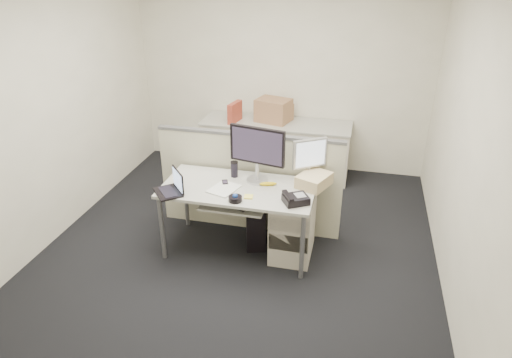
% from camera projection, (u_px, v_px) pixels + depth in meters
% --- Properties ---
extents(floor, '(4.00, 4.50, 0.01)m').
position_uv_depth(floor, '(239.00, 249.00, 4.81)').
color(floor, black).
rests_on(floor, ground).
extents(wall_back, '(4.00, 0.02, 2.70)m').
position_uv_depth(wall_back, '(282.00, 72.00, 6.17)').
color(wall_back, white).
rests_on(wall_back, ground).
extents(wall_front, '(4.00, 0.02, 2.70)m').
position_uv_depth(wall_front, '(114.00, 280.00, 2.25)').
color(wall_front, white).
rests_on(wall_front, ground).
extents(wall_left, '(0.02, 4.50, 2.70)m').
position_uv_depth(wall_left, '(47.00, 112.00, 4.62)').
color(wall_left, white).
rests_on(wall_left, ground).
extents(wall_right, '(0.02, 4.50, 2.70)m').
position_uv_depth(wall_right, '(469.00, 147.00, 3.79)').
color(wall_right, white).
rests_on(wall_right, ground).
extents(desk, '(1.50, 0.75, 0.73)m').
position_uv_depth(desk, '(238.00, 193.00, 4.51)').
color(desk, '#B5B4A8').
rests_on(desk, floor).
extents(keyboard_tray, '(0.62, 0.32, 0.02)m').
position_uv_depth(keyboard_tray, '(233.00, 206.00, 4.37)').
color(keyboard_tray, '#B5B4A8').
rests_on(keyboard_tray, desk).
extents(drawer_pedestal, '(0.40, 0.55, 0.65)m').
position_uv_depth(drawer_pedestal, '(293.00, 226.00, 4.59)').
color(drawer_pedestal, beige).
rests_on(drawer_pedestal, floor).
extents(cubicle_partition, '(2.00, 0.06, 1.10)m').
position_uv_depth(cubicle_partition, '(249.00, 183.00, 4.95)').
color(cubicle_partition, '#BDB99C').
rests_on(cubicle_partition, floor).
extents(back_counter, '(2.00, 0.60, 0.72)m').
position_uv_depth(back_counter, '(276.00, 148.00, 6.33)').
color(back_counter, beige).
rests_on(back_counter, floor).
extents(monitor_main, '(0.60, 0.33, 0.57)m').
position_uv_depth(monitor_main, '(257.00, 155.00, 4.48)').
color(monitor_main, black).
rests_on(monitor_main, desk).
extents(monitor_small, '(0.39, 0.35, 0.43)m').
position_uv_depth(monitor_small, '(309.00, 160.00, 4.53)').
color(monitor_small, '#B7B7BC').
rests_on(monitor_small, desk).
extents(laptop, '(0.36, 0.37, 0.22)m').
position_uv_depth(laptop, '(167.00, 183.00, 4.32)').
color(laptop, black).
rests_on(laptop, desk).
extents(trackball, '(0.15, 0.15, 0.05)m').
position_uv_depth(trackball, '(235.00, 199.00, 4.22)').
color(trackball, black).
rests_on(trackball, desk).
extents(desk_phone, '(0.28, 0.27, 0.07)m').
position_uv_depth(desk_phone, '(296.00, 199.00, 4.18)').
color(desk_phone, black).
rests_on(desk_phone, desk).
extents(paper_stack, '(0.31, 0.35, 0.01)m').
position_uv_depth(paper_stack, '(224.00, 189.00, 4.43)').
color(paper_stack, silver).
rests_on(paper_stack, desk).
extents(sticky_pad, '(0.09, 0.09, 0.01)m').
position_uv_depth(sticky_pad, '(249.00, 197.00, 4.29)').
color(sticky_pad, '#F8E64E').
rests_on(sticky_pad, desk).
extents(travel_mug, '(0.09, 0.09, 0.15)m').
position_uv_depth(travel_mug, '(234.00, 170.00, 4.66)').
color(travel_mug, black).
rests_on(travel_mug, desk).
extents(banana, '(0.18, 0.09, 0.04)m').
position_uv_depth(banana, '(268.00, 184.00, 4.50)').
color(banana, '#F7F319').
rests_on(banana, desk).
extents(cellphone, '(0.09, 0.12, 0.01)m').
position_uv_depth(cellphone, '(225.00, 183.00, 4.55)').
color(cellphone, black).
rests_on(cellphone, desk).
extents(manila_folders, '(0.37, 0.40, 0.12)m').
position_uv_depth(manila_folders, '(314.00, 180.00, 4.48)').
color(manila_folders, '#D5BA86').
rests_on(manila_folders, desk).
extents(keyboard, '(0.48, 0.31, 0.03)m').
position_uv_depth(keyboard, '(229.00, 201.00, 4.41)').
color(keyboard, black).
rests_on(keyboard, keyboard_tray).
extents(pc_tower_desk, '(0.32, 0.52, 0.45)m').
position_uv_depth(pc_tower_desk, '(255.00, 222.00, 4.85)').
color(pc_tower_desk, black).
rests_on(pc_tower_desk, floor).
extents(pc_tower_spare_dark, '(0.29, 0.50, 0.44)m').
position_uv_depth(pc_tower_spare_dark, '(197.00, 159.00, 6.35)').
color(pc_tower_spare_dark, black).
rests_on(pc_tower_spare_dark, floor).
extents(pc_tower_spare_silver, '(0.30, 0.46, 0.40)m').
position_uv_depth(pc_tower_spare_silver, '(191.00, 148.00, 6.76)').
color(pc_tower_spare_silver, '#B7B7BC').
rests_on(pc_tower_spare_silver, floor).
extents(cardboard_box_left, '(0.50, 0.43, 0.33)m').
position_uv_depth(cardboard_box_left, '(273.00, 111.00, 6.14)').
color(cardboard_box_left, '#926F4A').
rests_on(cardboard_box_left, back_counter).
extents(cardboard_box_right, '(0.43, 0.39, 0.25)m').
position_uv_depth(cardboard_box_right, '(278.00, 112.00, 6.22)').
color(cardboard_box_right, '#926F4A').
rests_on(cardboard_box_right, back_counter).
extents(red_binder, '(0.13, 0.32, 0.29)m').
position_uv_depth(red_binder, '(235.00, 113.00, 6.13)').
color(red_binder, '#A53B29').
rests_on(red_binder, back_counter).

